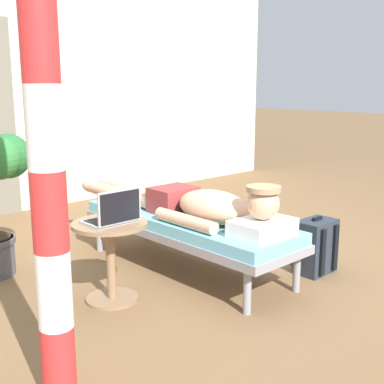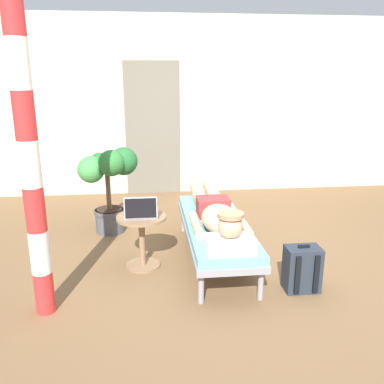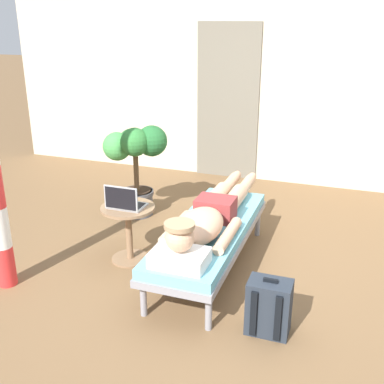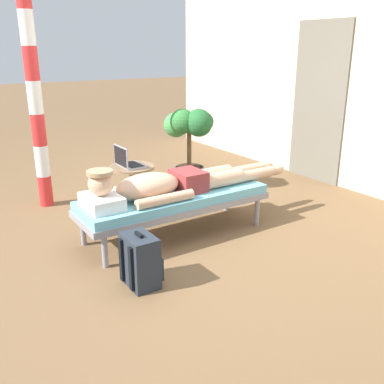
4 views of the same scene
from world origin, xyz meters
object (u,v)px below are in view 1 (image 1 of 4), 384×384
person_reclining (191,203)px  backpack (315,247)px  side_table (110,248)px  lounge_chair (187,225)px  laptop (114,215)px  porch_post (44,128)px

person_reclining → backpack: person_reclining is taller
side_table → backpack: 1.53m
lounge_chair → laptop: size_ratio=5.90×
side_table → laptop: (0.00, -0.05, 0.23)m
person_reclining → side_table: bearing=-177.2°
laptop → side_table: bearing=90.0°
side_table → laptop: size_ratio=1.69×
person_reclining → backpack: bearing=-44.8°
laptop → porch_post: 1.20m
lounge_chair → backpack: bearing=-46.6°
laptop → porch_post: porch_post is taller
person_reclining → porch_post: (-1.50, -0.76, 0.69)m
lounge_chair → person_reclining: 0.18m
lounge_chair → backpack: (0.65, -0.69, -0.15)m
lounge_chair → porch_post: porch_post is taller
person_reclining → laptop: 0.74m
backpack → porch_post: size_ratio=0.18×
lounge_chair → backpack: backpack is taller
lounge_chair → side_table: size_ratio=3.50×
porch_post → person_reclining: bearing=26.8°
lounge_chair → side_table: (-0.74, -0.08, 0.01)m
side_table → laptop: laptop is taller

